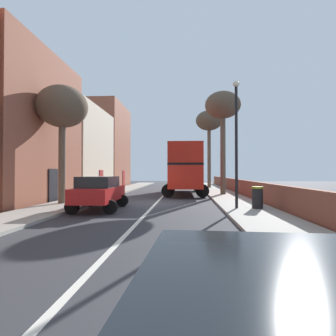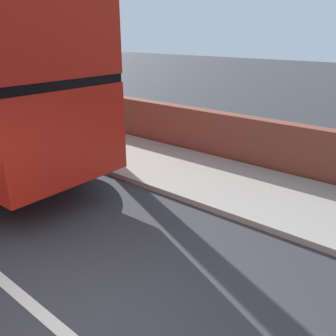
{
  "view_description": "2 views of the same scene",
  "coord_description": "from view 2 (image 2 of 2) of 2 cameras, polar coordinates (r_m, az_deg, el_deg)",
  "views": [
    {
      "loc": [
        1.8,
        -16.35,
        1.88
      ],
      "look_at": [
        0.54,
        2.8,
        2.19
      ],
      "focal_mm": 28.87,
      "sensor_mm": 36.0,
      "label": 1
    },
    {
      "loc": [
        -1.69,
        -2.72,
        3.29
      ],
      "look_at": [
        1.55,
        -0.04,
        1.68
      ],
      "focal_mm": 38.21,
      "sensor_mm": 36.0,
      "label": 2
    }
  ],
  "objects": [
    {
      "name": "sidewalk_right",
      "position": [
        7.83,
        15.7,
        -4.22
      ],
      "size": [
        2.6,
        60.0,
        0.12
      ],
      "primitive_type": "cube",
      "color": "#9E998E",
      "rests_on": "ground"
    },
    {
      "name": "boundary_wall_right",
      "position": [
        8.98,
        20.22,
        2.46
      ],
      "size": [
        0.36,
        54.0,
        1.26
      ],
      "primitive_type": "cube",
      "color": "brown",
      "rests_on": "ground"
    }
  ]
}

